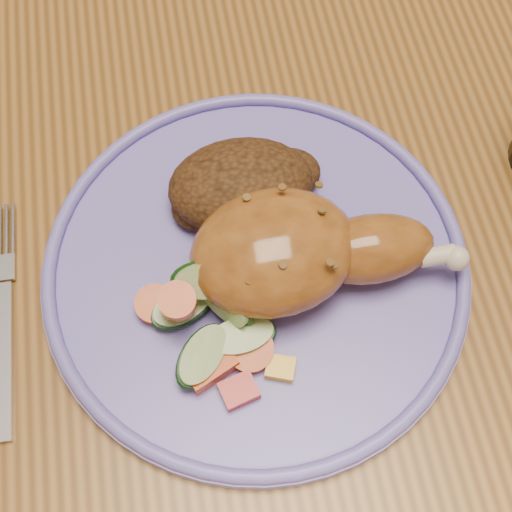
% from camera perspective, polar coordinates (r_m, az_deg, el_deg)
% --- Properties ---
extents(ground, '(4.00, 4.00, 0.00)m').
position_cam_1_polar(ground, '(1.28, 3.19, -10.05)').
color(ground, brown).
rests_on(ground, ground).
extents(dining_table, '(0.90, 1.40, 0.75)m').
position_cam_1_polar(dining_table, '(0.67, 6.04, 6.33)').
color(dining_table, brown).
rests_on(dining_table, ground).
extents(plate, '(0.31, 0.31, 0.01)m').
position_cam_1_polar(plate, '(0.52, 0.00, -1.03)').
color(plate, '#6C62C3').
rests_on(plate, dining_table).
extents(plate_rim, '(0.31, 0.31, 0.01)m').
position_cam_1_polar(plate_rim, '(0.51, 0.00, -0.50)').
color(plate_rim, '#6C62C3').
rests_on(plate_rim, plate).
extents(chicken_leg, '(0.20, 0.11, 0.06)m').
position_cam_1_polar(chicken_leg, '(0.49, 3.36, 0.40)').
color(chicken_leg, '#9B5B20').
rests_on(chicken_leg, plate).
extents(rice_pilaf, '(0.12, 0.08, 0.05)m').
position_cam_1_polar(rice_pilaf, '(0.53, -0.99, 5.68)').
color(rice_pilaf, '#452911').
rests_on(rice_pilaf, plate).
extents(vegetable_pile, '(0.10, 0.11, 0.06)m').
position_cam_1_polar(vegetable_pile, '(0.48, -3.49, -5.10)').
color(vegetable_pile, '#A50A05').
rests_on(vegetable_pile, plate).
extents(fork, '(0.02, 0.16, 0.00)m').
position_cam_1_polar(fork, '(0.54, -19.60, -5.16)').
color(fork, silver).
rests_on(fork, dining_table).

